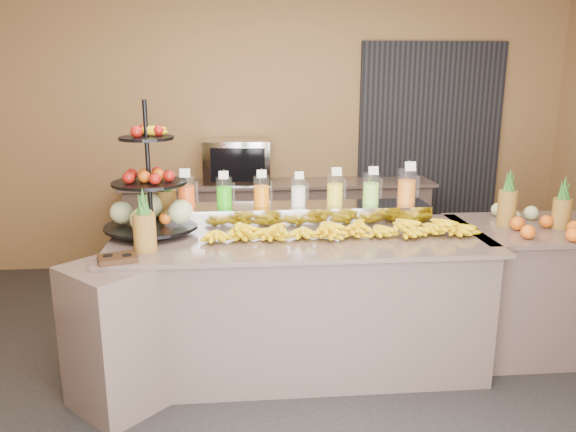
{
  "coord_description": "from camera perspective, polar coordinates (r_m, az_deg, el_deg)",
  "views": [
    {
      "loc": [
        -0.4,
        -3.27,
        1.98
      ],
      "look_at": [
        -0.08,
        0.3,
        1.07
      ],
      "focal_mm": 35.0,
      "sensor_mm": 36.0,
      "label": 1
    }
  ],
  "objects": [
    {
      "name": "ground",
      "position": [
        3.84,
        1.71,
        -16.8
      ],
      "size": [
        6.0,
        6.0,
        0.0
      ],
      "primitive_type": "plane",
      "color": "black",
      "rests_on": "ground"
    },
    {
      "name": "room_envelope",
      "position": [
        4.1,
        3.24,
        12.75
      ],
      "size": [
        6.04,
        5.02,
        2.82
      ],
      "color": "olive",
      "rests_on": "ground"
    },
    {
      "name": "buffet_counter",
      "position": [
        3.85,
        -0.42,
        -8.94
      ],
      "size": [
        2.75,
        1.25,
        0.93
      ],
      "color": "gray",
      "rests_on": "ground"
    },
    {
      "name": "right_counter",
      "position": [
        4.49,
        23.34,
        -6.67
      ],
      "size": [
        1.08,
        0.88,
        0.93
      ],
      "color": "gray",
      "rests_on": "ground"
    },
    {
      "name": "back_ledge",
      "position": [
        5.74,
        -0.91,
        -1.06
      ],
      "size": [
        3.1,
        0.55,
        0.93
      ],
      "color": "gray",
      "rests_on": "ground"
    },
    {
      "name": "pitcher_tray",
      "position": [
        3.99,
        1.05,
        0.08
      ],
      "size": [
        1.85,
        0.3,
        0.15
      ],
      "primitive_type": "cube",
      "color": "gray",
      "rests_on": "buffet_counter"
    },
    {
      "name": "juice_pitcher_orange_a",
      "position": [
        3.95,
        -10.27,
        2.27
      ],
      "size": [
        0.12,
        0.12,
        0.29
      ],
      "color": "silver",
      "rests_on": "pitcher_tray"
    },
    {
      "name": "juice_pitcher_green",
      "position": [
        3.93,
        -6.49,
        2.26
      ],
      "size": [
        0.11,
        0.12,
        0.27
      ],
      "color": "silver",
      "rests_on": "pitcher_tray"
    },
    {
      "name": "juice_pitcher_orange_b",
      "position": [
        3.93,
        -2.7,
        2.36
      ],
      "size": [
        0.11,
        0.12,
        0.27
      ],
      "color": "silver",
      "rests_on": "pitcher_tray"
    },
    {
      "name": "juice_pitcher_milk",
      "position": [
        3.95,
        1.06,
        2.36
      ],
      "size": [
        0.11,
        0.11,
        0.26
      ],
      "color": "silver",
      "rests_on": "pitcher_tray"
    },
    {
      "name": "juice_pitcher_lemon",
      "position": [
        3.99,
        4.78,
        2.55
      ],
      "size": [
        0.12,
        0.12,
        0.28
      ],
      "color": "silver",
      "rests_on": "pitcher_tray"
    },
    {
      "name": "juice_pitcher_lime",
      "position": [
        4.04,
        8.42,
        2.61
      ],
      "size": [
        0.12,
        0.12,
        0.29
      ],
      "color": "silver",
      "rests_on": "pitcher_tray"
    },
    {
      "name": "juice_pitcher_orange_c",
      "position": [
        4.11,
        11.96,
        2.79
      ],
      "size": [
        0.13,
        0.14,
        0.32
      ],
      "color": "silver",
      "rests_on": "pitcher_tray"
    },
    {
      "name": "banana_heap",
      "position": [
        3.74,
        5.31,
        -1.1
      ],
      "size": [
        1.84,
        0.17,
        0.15
      ],
      "color": "yellow",
      "rests_on": "buffet_counter"
    },
    {
      "name": "fruit_stand",
      "position": [
        3.87,
        -13.19,
        1.57
      ],
      "size": [
        0.67,
        0.67,
        0.89
      ],
      "rotation": [
        0.0,
        0.0,
        0.07
      ],
      "color": "black",
      "rests_on": "buffet_counter"
    },
    {
      "name": "condiment_caddy",
      "position": [
        3.4,
        -16.93,
        -4.13
      ],
      "size": [
        0.25,
        0.22,
        0.03
      ],
      "primitive_type": "cube",
      "rotation": [
        0.0,
        0.0,
        0.31
      ],
      "color": "#321A0D",
      "rests_on": "buffet_counter"
    },
    {
      "name": "pineapple_left_a",
      "position": [
        3.5,
        -14.37,
        -1.19
      ],
      "size": [
        0.14,
        0.14,
        0.39
      ],
      "rotation": [
        0.0,
        0.0,
        0.33
      ],
      "color": "brown",
      "rests_on": "buffet_counter"
    },
    {
      "name": "pineapple_left_b",
      "position": [
        4.1,
        -12.18,
        1.26
      ],
      "size": [
        0.13,
        0.13,
        0.41
      ],
      "rotation": [
        0.0,
        0.0,
        0.28
      ],
      "color": "brown",
      "rests_on": "buffet_counter"
    },
    {
      "name": "right_fruit_pile",
      "position": [
        4.22,
        24.08,
        -0.32
      ],
      "size": [
        0.48,
        0.46,
        0.25
      ],
      "color": "brown",
      "rests_on": "right_counter"
    },
    {
      "name": "oven_warmer",
      "position": [
        5.58,
        -5.13,
        5.56
      ],
      "size": [
        0.67,
        0.49,
        0.43
      ],
      "primitive_type": "cube",
      "rotation": [
        0.0,
        0.0,
        -0.06
      ],
      "color": "gray",
      "rests_on": "back_ledge"
    }
  ]
}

